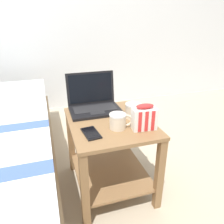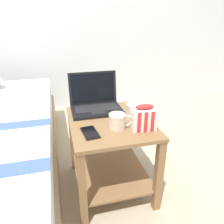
# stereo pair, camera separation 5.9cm
# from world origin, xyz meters

# --- Properties ---
(ground_plane) EXTENTS (8.00, 8.00, 0.00)m
(ground_plane) POSITION_xyz_m (0.00, 0.00, 0.00)
(ground_plane) COLOR tan
(back_wall) EXTENTS (8.00, 0.05, 2.50)m
(back_wall) POSITION_xyz_m (0.00, 1.62, 1.25)
(back_wall) COLOR silver
(back_wall) RESTS_ON ground_plane
(bedside_table) EXTENTS (0.51, 0.60, 0.52)m
(bedside_table) POSITION_xyz_m (0.00, 0.00, 0.33)
(bedside_table) COLOR olive
(bedside_table) RESTS_ON ground_plane
(laptop) EXTENTS (0.35, 0.27, 0.25)m
(laptop) POSITION_xyz_m (-0.05, 0.21, 0.57)
(laptop) COLOR black
(laptop) RESTS_ON bedside_table
(mug_front_left) EXTENTS (0.14, 0.10, 0.10)m
(mug_front_left) POSITION_xyz_m (0.16, 0.01, 0.57)
(mug_front_left) COLOR beige
(mug_front_left) RESTS_ON bedside_table
(mug_front_right) EXTENTS (0.14, 0.10, 0.09)m
(mug_front_right) POSITION_xyz_m (0.02, -0.11, 0.57)
(mug_front_right) COLOR beige
(mug_front_right) RESTS_ON bedside_table
(snack_bag) EXTENTS (0.15, 0.09, 0.16)m
(snack_bag) POSITION_xyz_m (0.16, -0.16, 0.59)
(snack_bag) COLOR white
(snack_bag) RESTS_ON bedside_table
(cell_phone) EXTENTS (0.10, 0.16, 0.01)m
(cell_phone) POSITION_xyz_m (-0.15, -0.13, 0.52)
(cell_phone) COLOR black
(cell_phone) RESTS_ON bedside_table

